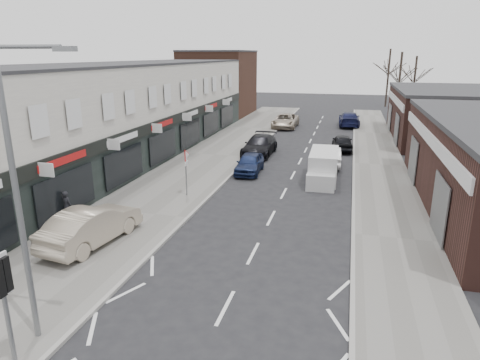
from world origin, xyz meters
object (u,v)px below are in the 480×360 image
Objects in this scene: street_lamp at (20,184)px; sedan_on_pavement at (92,225)px; warning_sign at (186,159)px; white_van at (323,167)px; parked_car_left_a at (249,163)px; parked_car_left_b at (260,145)px; parked_car_right_a at (330,156)px; parked_car_left_c at (285,121)px; parked_car_right_c at (349,119)px; traffic_light at (1,286)px; parked_car_right_b at (342,142)px; pedestrian at (67,206)px.

street_lamp is 1.65× the size of sedan_on_pavement.
warning_sign is at bearing 92.84° from street_lamp.
white_van is 4.99m from parked_car_left_a.
parked_car_left_b is at bearing 81.14° from warning_sign.
sedan_on_pavement reaches higher than parked_car_right_a.
street_lamp is 1.48× the size of parked_car_left_c.
parked_car_left_a is 0.73× the size of parked_car_left_c.
sedan_on_pavement is at bearing 71.56° from parked_car_right_c.
traffic_light is 0.64× the size of white_van.
street_lamp reaches higher than parked_car_right_a.
traffic_light is 7.56m from sedan_on_pavement.
parked_car_left_c is at bearing 88.52° from traffic_light.
parked_car_right_b is (6.35, -10.20, -0.07)m from parked_car_left_c.
warning_sign is at bearing 70.60° from parked_car_right_c.
parked_car_left_a is 0.73× the size of parked_car_right_c.
parked_car_right_a is at bearing -120.93° from pedestrian.
warning_sign is 0.65× the size of parked_car_right_a.
parked_car_left_c reaches higher than parked_car_right_b.
street_lamp is 1.50× the size of parked_car_left_b.
sedan_on_pavement is at bearing -99.17° from parked_car_left_b.
parked_car_right_b reaches higher than parked_car_left_a.
parked_car_left_c is (1.76, 24.80, -1.45)m from warning_sign.
parked_car_right_a reaches higher than parked_car_right_b.
street_lamp is 28.67m from parked_car_right_b.
warning_sign reaches higher than parked_car_right_b.
traffic_light is 0.39× the size of street_lamp.
warning_sign reaches higher than parked_car_left_a.
traffic_light reaches higher than parked_car_left_b.
pedestrian reaches higher than parked_car_right_b.
warning_sign is 28.91m from parked_car_right_c.
parked_car_left_c is at bearing 104.17° from white_van.
sedan_on_pavement is 0.89× the size of parked_car_right_c.
parked_car_right_b is (7.35, 28.61, -1.73)m from traffic_light.
parked_car_right_c is (7.86, 40.40, -3.83)m from street_lamp.
parked_car_left_b is at bearing 23.53° from parked_car_right_b.
pedestrian reaches higher than parked_car_right_a.
sedan_on_pavement is (-2.15, 5.83, -3.70)m from street_lamp.
sedan_on_pavement is 31.94m from parked_car_left_c.
parked_car_left_b is 1.33× the size of parked_car_right_b.
parked_car_left_c is (-0.45, 18.95, 0.08)m from parked_car_left_a.
pedestrian is 30.48m from parked_car_left_c.
parked_car_left_b reaches higher than parked_car_left_c.
white_van reaches higher than pedestrian.
parked_car_right_b is at bearing 28.60° from parked_car_left_b.
street_lamp is at bearing 76.70° from parked_car_right_c.
parked_car_left_b is at bearing -23.40° from parked_car_right_a.
parked_car_left_b is 7.16m from parked_car_right_b.
parked_car_right_c is (6.28, 21.74, 0.12)m from parked_car_left_a.
parked_car_left_a is (-4.95, 0.60, -0.22)m from white_van.
parked_car_left_c is at bearing 88.29° from street_lamp.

